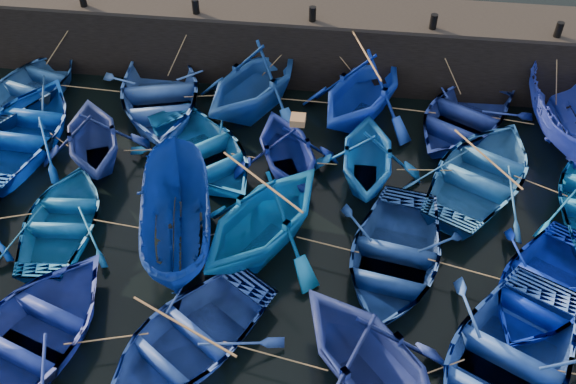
# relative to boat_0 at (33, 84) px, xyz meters

# --- Properties ---
(ground) EXTENTS (120.00, 120.00, 0.00)m
(ground) POSITION_rel_boat_0_xyz_m (9.67, -7.70, -0.49)
(ground) COLOR black
(ground) RESTS_ON ground
(quay_wall) EXTENTS (26.00, 2.50, 2.50)m
(quay_wall) POSITION_rel_boat_0_xyz_m (9.67, 2.80, 0.76)
(quay_wall) COLOR black
(quay_wall) RESTS_ON ground
(quay_top) EXTENTS (26.00, 2.50, 0.12)m
(quay_top) POSITION_rel_boat_0_xyz_m (9.67, 2.80, 2.07)
(quay_top) COLOR black
(quay_top) RESTS_ON quay_wall
(bollard_1) EXTENTS (0.24, 0.24, 0.50)m
(bollard_1) POSITION_rel_boat_0_xyz_m (5.67, 1.90, 2.38)
(bollard_1) COLOR black
(bollard_1) RESTS_ON quay_top
(bollard_2) EXTENTS (0.24, 0.24, 0.50)m
(bollard_2) POSITION_rel_boat_0_xyz_m (9.67, 1.90, 2.38)
(bollard_2) COLOR black
(bollard_2) RESTS_ON quay_top
(bollard_3) EXTENTS (0.24, 0.24, 0.50)m
(bollard_3) POSITION_rel_boat_0_xyz_m (13.67, 1.90, 2.38)
(bollard_3) COLOR black
(bollard_3) RESTS_ON quay_top
(bollard_4) EXTENTS (0.24, 0.24, 0.50)m
(bollard_4) POSITION_rel_boat_0_xyz_m (17.67, 1.90, 2.38)
(bollard_4) COLOR black
(bollard_4) RESTS_ON quay_top
(boat_0) EXTENTS (4.62, 5.52, 0.98)m
(boat_0) POSITION_rel_boat_0_xyz_m (0.00, 0.00, 0.00)
(boat_0) COLOR #1D4C88
(boat_0) RESTS_ON ground
(boat_1) EXTENTS (5.54, 6.66, 1.19)m
(boat_1) POSITION_rel_boat_0_xyz_m (4.61, -0.14, 0.11)
(boat_1) COLOR blue
(boat_1) RESTS_ON ground
(boat_2) EXTENTS (5.88, 6.16, 2.52)m
(boat_2) POSITION_rel_boat_0_xyz_m (7.92, 0.19, 0.77)
(boat_2) COLOR #184999
(boat_2) RESTS_ON ground
(boat_3) EXTENTS (5.72, 6.02, 2.48)m
(boat_3) POSITION_rel_boat_0_xyz_m (11.56, 0.16, 0.75)
(boat_3) COLOR #1036D4
(boat_3) RESTS_ON ground
(boat_4) EXTENTS (5.75, 6.30, 1.07)m
(boat_4) POSITION_rel_boat_0_xyz_m (14.93, 0.05, 0.04)
(boat_4) COLOR navy
(boat_4) RESTS_ON ground
(boat_5) EXTENTS (2.42, 5.44, 2.05)m
(boat_5) POSITION_rel_boat_0_xyz_m (18.08, -0.16, 0.53)
(boat_5) COLOR #2539BE
(boat_5) RESTS_ON ground
(boat_6) EXTENTS (4.22, 5.70, 1.14)m
(boat_6) POSITION_rel_boat_0_xyz_m (0.83, -2.62, 0.08)
(boat_6) COLOR #053899
(boat_6) RESTS_ON ground
(boat_7) EXTENTS (4.69, 4.96, 2.07)m
(boat_7) POSITION_rel_boat_0_xyz_m (3.44, -3.16, 0.54)
(boat_7) COLOR navy
(boat_7) RESTS_ON ground
(boat_8) EXTENTS (5.95, 6.07, 1.03)m
(boat_8) POSITION_rel_boat_0_xyz_m (6.78, -2.88, 0.02)
(boat_8) COLOR #0F5AA3
(boat_8) RESTS_ON ground
(boat_9) EXTENTS (4.55, 4.84, 2.03)m
(boat_9) POSITION_rel_boat_0_xyz_m (9.46, -2.98, 0.52)
(boat_9) COLOR navy
(boat_9) RESTS_ON ground
(boat_10) EXTENTS (3.44, 3.96, 2.05)m
(boat_10) POSITION_rel_boat_0_xyz_m (11.87, -2.95, 0.53)
(boat_10) COLOR #0E54B0
(boat_10) RESTS_ON ground
(boat_11) EXTENTS (5.81, 6.46, 1.10)m
(boat_11) POSITION_rel_boat_0_xyz_m (15.33, -2.78, 0.06)
(boat_11) COLOR #215DA3
(boat_11) RESTS_ON ground
(boat_14) EXTENTS (3.46, 4.59, 0.90)m
(boat_14) POSITION_rel_boat_0_xyz_m (3.54, -6.14, -0.04)
(boat_14) COLOR #0F5998
(boat_14) RESTS_ON ground
(boat_15) EXTENTS (3.03, 5.36, 1.95)m
(boat_15) POSITION_rel_boat_0_xyz_m (6.86, -6.29, 0.49)
(boat_15) COLOR navy
(boat_15) RESTS_ON ground
(boat_16) EXTENTS (5.83, 6.07, 2.47)m
(boat_16) POSITION_rel_boat_0_xyz_m (9.20, -6.06, 0.74)
(boat_16) COLOR #085FB5
(boat_16) RESTS_ON ground
(boat_17) EXTENTS (4.42, 5.59, 1.05)m
(boat_17) POSITION_rel_boat_0_xyz_m (12.70, -6.39, 0.03)
(boat_17) COLOR navy
(boat_17) RESTS_ON ground
(boat_18) EXTENTS (5.18, 5.65, 0.96)m
(boat_18) POSITION_rel_boat_0_xyz_m (16.48, -6.87, -0.01)
(boat_18) COLOR #021A9A
(boat_18) RESTS_ON ground
(boat_21) EXTENTS (5.53, 6.51, 1.15)m
(boat_21) POSITION_rel_boat_0_xyz_m (4.23, -10.09, 0.08)
(boat_21) COLOR navy
(boat_21) RESTS_ON ground
(boat_22) EXTENTS (5.57, 5.91, 1.00)m
(boat_22) POSITION_rel_boat_0_xyz_m (7.90, -9.54, 0.01)
(boat_22) COLOR #204096
(boat_22) RESTS_ON ground
(boat_23) EXTENTS (5.98, 6.02, 2.40)m
(boat_23) POSITION_rel_boat_0_xyz_m (12.18, -9.98, 0.71)
(boat_23) COLOR navy
(boat_23) RESTS_ON ground
(boat_24) EXTENTS (6.15, 6.83, 1.16)m
(boat_24) POSITION_rel_boat_0_xyz_m (15.24, -9.30, 0.09)
(boat_24) COLOR #1D45A9
(boat_24) RESTS_ON ground
(wooden_crate) EXTENTS (0.43, 0.45, 0.22)m
(wooden_crate) POSITION_rel_boat_0_xyz_m (9.76, -2.98, 1.65)
(wooden_crate) COLOR olive
(wooden_crate) RESTS_ON boat_9
(mooring_ropes) EXTENTS (18.13, 11.92, 2.10)m
(mooring_ropes) POSITION_rel_boat_0_xyz_m (9.42, -2.69, 0.39)
(mooring_ropes) COLOR tan
(mooring_ropes) RESTS_ON ground
(loose_oars) EXTENTS (9.69, 11.79, 1.54)m
(loose_oars) POSITION_rel_boat_0_xyz_m (11.00, -4.56, 1.30)
(loose_oars) COLOR #99724C
(loose_oars) RESTS_ON ground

